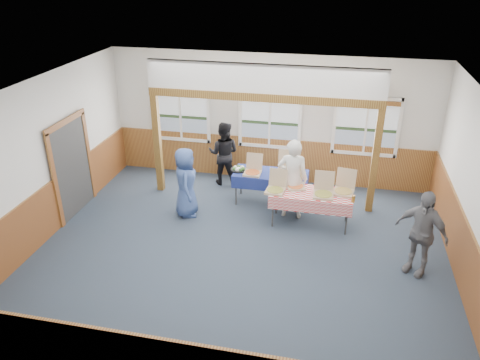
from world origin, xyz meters
name	(u,v)px	position (x,y,z in m)	size (l,w,h in m)	color
floor	(240,253)	(0.00, 0.00, 0.00)	(8.00, 8.00, 0.00)	#2B3746
ceiling	(240,93)	(0.00, 0.00, 3.20)	(8.00, 8.00, 0.00)	white
wall_back	(270,119)	(0.00, 3.50, 1.60)	(8.00, 8.00, 0.00)	silver
wall_front	(176,310)	(0.00, -3.50, 1.60)	(8.00, 8.00, 0.00)	silver
wall_left	(41,161)	(-4.00, 0.00, 1.60)	(8.00, 8.00, 0.00)	silver
wall_right	(478,202)	(4.00, 0.00, 1.60)	(8.00, 8.00, 0.00)	silver
wainscot_back	(269,159)	(0.00, 3.48, 0.55)	(7.98, 0.05, 1.10)	brown
wainscot_left	(52,208)	(-3.98, 0.00, 0.55)	(0.05, 6.98, 1.10)	brown
wainscot_right	(463,255)	(3.98, 0.00, 0.55)	(0.05, 6.98, 1.10)	brown
cased_opening	(72,168)	(-3.96, 0.90, 1.05)	(0.06, 1.30, 2.10)	#343434
window_left	(180,111)	(-2.30, 3.46, 1.68)	(1.56, 0.10, 1.46)	white
window_mid	(270,117)	(0.00, 3.46, 1.68)	(1.56, 0.10, 1.46)	white
window_right	(367,123)	(2.30, 3.46, 1.68)	(1.56, 0.10, 1.46)	white
post_left	(158,144)	(-2.50, 2.30, 1.20)	(0.15, 0.15, 2.40)	#573413
post_right	(375,162)	(2.50, 2.30, 1.20)	(0.15, 0.15, 2.40)	#573413
cross_beam	(263,97)	(0.00, 2.30, 2.49)	(5.15, 0.18, 0.18)	#573413
table_left	(271,175)	(0.24, 2.19, 0.70)	(1.79, 1.02, 0.76)	#343434
table_right	(311,195)	(1.23, 1.42, 0.70)	(1.85, 1.23, 0.76)	#343434
pizza_box_a	(253,171)	(-0.16, 2.09, 0.82)	(0.38, 0.46, 0.41)	tan
pizza_box_b	(287,169)	(0.59, 2.36, 0.82)	(0.46, 0.54, 0.45)	tan
pizza_box_c	(276,188)	(0.48, 1.32, 0.82)	(0.43, 0.51, 0.42)	tan
pizza_box_d	(295,184)	(0.86, 1.61, 0.82)	(0.48, 0.53, 0.40)	tan
pizza_box_e	(323,192)	(1.48, 1.34, 0.82)	(0.42, 0.51, 0.45)	tan
pizza_box_f	(344,190)	(1.88, 1.56, 0.82)	(0.48, 0.56, 0.45)	tan
veggie_tray	(239,169)	(-0.51, 2.19, 0.79)	(0.37, 0.37, 0.09)	black
drink_glass	(353,199)	(2.08, 1.17, 0.83)	(0.07, 0.07, 0.15)	#945C18
woman_white	(292,179)	(0.79, 1.68, 0.91)	(0.66, 0.43, 1.81)	silver
woman_black	(224,153)	(-1.06, 2.98, 0.81)	(0.78, 0.61, 1.61)	black
man_blue	(186,182)	(-1.48, 1.26, 0.79)	(0.77, 0.50, 1.58)	#38518D
person_grey	(421,233)	(3.25, 0.14, 0.82)	(0.97, 0.40, 1.65)	slate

